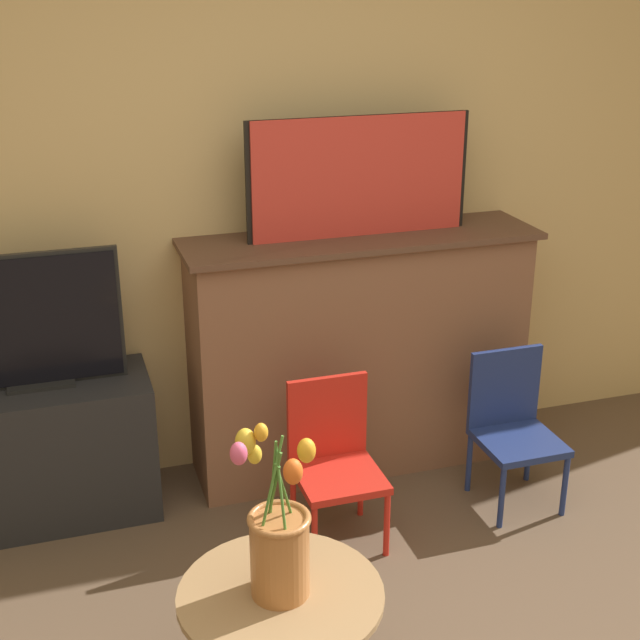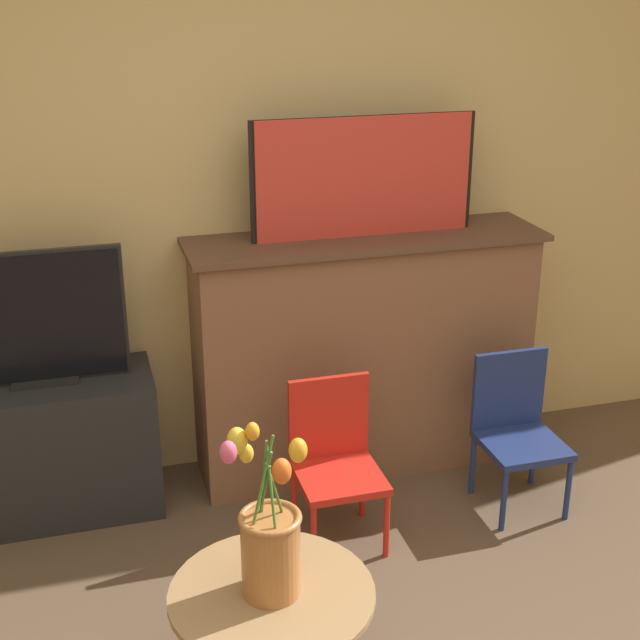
% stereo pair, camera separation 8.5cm
% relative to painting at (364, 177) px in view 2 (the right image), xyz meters
% --- Properties ---
extents(wall_back, '(8.00, 0.06, 2.70)m').
position_rel_painting_xyz_m(wall_back, '(-0.39, 0.22, 0.03)').
color(wall_back, tan).
rests_on(wall_back, ground).
extents(fireplace_mantel, '(1.52, 0.43, 1.08)m').
position_rel_painting_xyz_m(fireplace_mantel, '(0.01, -0.01, -0.77)').
color(fireplace_mantel, brown).
rests_on(fireplace_mantel, ground).
extents(painting, '(0.95, 0.03, 0.49)m').
position_rel_painting_xyz_m(painting, '(0.00, 0.00, 0.00)').
color(painting, black).
rests_on(painting, fireplace_mantel).
extents(tv_stand, '(0.83, 0.41, 0.59)m').
position_rel_painting_xyz_m(tv_stand, '(-1.33, -0.04, -1.03)').
color(tv_stand, '#232326').
rests_on(tv_stand, ground).
extents(tv_monitor, '(0.67, 0.12, 0.54)m').
position_rel_painting_xyz_m(tv_monitor, '(-1.33, -0.03, -0.47)').
color(tv_monitor, black).
rests_on(tv_monitor, tv_stand).
extents(chair_red, '(0.32, 0.32, 0.65)m').
position_rel_painting_xyz_m(chair_red, '(-0.28, -0.52, -0.97)').
color(chair_red, red).
rests_on(chair_red, ground).
extents(chair_blue, '(0.32, 0.32, 0.65)m').
position_rel_painting_xyz_m(chair_blue, '(0.52, -0.48, -0.97)').
color(chair_blue, navy).
rests_on(chair_blue, ground).
extents(side_table, '(0.59, 0.59, 0.48)m').
position_rel_painting_xyz_m(side_table, '(-0.73, -1.40, -1.01)').
color(side_table, '#99754C').
rests_on(side_table, ground).
extents(vase_tulips, '(0.25, 0.26, 0.52)m').
position_rel_painting_xyz_m(vase_tulips, '(-0.73, -1.39, -0.68)').
color(vase_tulips, '#AD6B38').
rests_on(vase_tulips, side_table).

